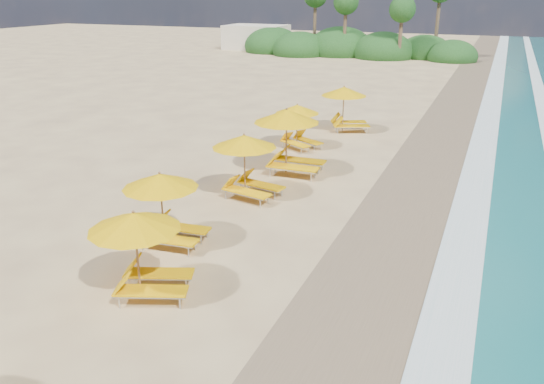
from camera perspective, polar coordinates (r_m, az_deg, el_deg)
ground at (r=16.76m, az=-0.00°, el=-3.85°), size 160.00×160.00×0.00m
wet_sand at (r=15.81m, az=13.58°, el=-6.01°), size 4.00×160.00×0.01m
surf_foam at (r=15.71m, az=23.39°, el=-7.31°), size 4.00×160.00×0.01m
station_2 at (r=13.13m, az=-13.23°, el=-5.75°), size 2.81×2.76×2.18m
station_3 at (r=15.63m, az=-10.88°, el=-1.26°), size 2.47×2.33×2.16m
station_4 at (r=18.91m, az=-2.45°, el=3.13°), size 2.74×2.63×2.28m
station_5 at (r=21.42m, az=2.02°, el=5.73°), size 2.85×2.64×2.60m
station_6 at (r=25.03m, az=2.86°, el=7.14°), size 2.72×2.72×2.04m
station_7 at (r=28.37m, az=7.81°, el=8.90°), size 3.06×3.05×2.33m
treeline at (r=61.96m, az=7.96°, el=14.80°), size 25.80×8.80×9.74m
beach_building at (r=68.29m, az=-1.64°, el=15.83°), size 7.00×5.00×2.80m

